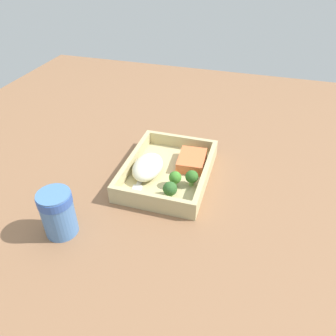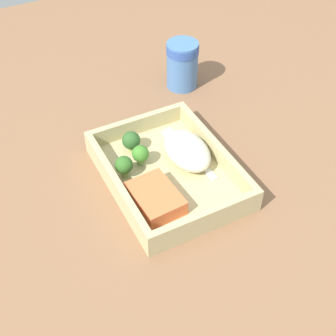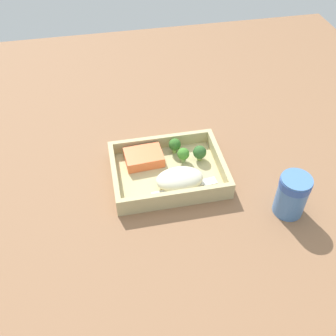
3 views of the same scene
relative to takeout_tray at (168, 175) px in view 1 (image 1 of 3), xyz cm
name	(u,v)px [view 1 (image 1 of 3)]	position (x,y,z in cm)	size (l,w,h in cm)	color
ground_plane	(168,179)	(0.00, 0.00, -1.60)	(160.00, 160.00, 2.00)	brown
takeout_tray	(168,175)	(0.00, 0.00, 0.00)	(26.95, 20.47, 1.20)	tan
tray_rim	(168,167)	(0.00, 0.00, 2.30)	(26.95, 20.47, 3.40)	tan
salmon_fillet	(192,160)	(-5.13, 4.97, 1.96)	(9.24, 6.78, 2.72)	orange
mashed_potatoes	(148,167)	(1.82, -4.77, 2.74)	(11.15, 7.18, 4.28)	beige
broccoli_floret_1	(170,189)	(8.63, 3.06, 2.88)	(3.34, 3.34, 4.05)	#8BA859
broccoli_floret_2	(192,177)	(3.11, 6.84, 3.07)	(3.12, 3.12, 4.16)	#80AD5A
broccoli_floret_3	(175,178)	(4.47, 3.11, 3.00)	(3.03, 3.03, 4.04)	#789C5C
fork	(142,177)	(3.87, -5.71, 0.82)	(15.89, 3.22, 0.44)	silver
paper_cup	(57,211)	(24.26, -15.92, 5.16)	(6.86, 6.86, 10.29)	#4876B2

